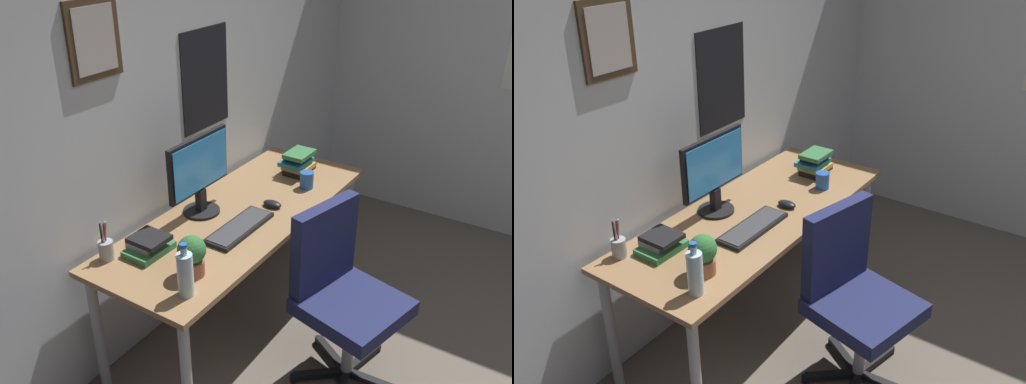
% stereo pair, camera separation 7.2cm
% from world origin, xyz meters
% --- Properties ---
extents(wall_back, '(4.40, 0.10, 2.60)m').
position_xyz_m(wall_back, '(-0.00, 2.15, 1.30)').
color(wall_back, silver).
rests_on(wall_back, ground_plane).
extents(desk, '(1.77, 0.68, 0.73)m').
position_xyz_m(desk, '(0.20, 1.73, 0.66)').
color(desk, '#936D47').
rests_on(desk, ground_plane).
extents(office_chair, '(0.58, 0.58, 0.95)m').
position_xyz_m(office_chair, '(0.14, 1.09, 0.53)').
color(office_chair, '#1E234C').
rests_on(office_chair, ground_plane).
extents(monitor, '(0.46, 0.20, 0.43)m').
position_xyz_m(monitor, '(0.09, 1.91, 0.97)').
color(monitor, black).
rests_on(monitor, desk).
extents(keyboard, '(0.43, 0.15, 0.03)m').
position_xyz_m(keyboard, '(0.05, 1.63, 0.75)').
color(keyboard, black).
rests_on(keyboard, desk).
extents(computer_mouse, '(0.06, 0.11, 0.04)m').
position_xyz_m(computer_mouse, '(0.35, 1.62, 0.75)').
color(computer_mouse, black).
rests_on(computer_mouse, desk).
extents(water_bottle, '(0.07, 0.07, 0.25)m').
position_xyz_m(water_bottle, '(-0.52, 1.52, 0.84)').
color(water_bottle, silver).
rests_on(water_bottle, desk).
extents(coffee_mug_near, '(0.12, 0.08, 0.10)m').
position_xyz_m(coffee_mug_near, '(0.66, 1.58, 0.78)').
color(coffee_mug_near, '#2659B2').
rests_on(coffee_mug_near, desk).
extents(potted_plant, '(0.13, 0.13, 0.19)m').
position_xyz_m(potted_plant, '(-0.39, 1.58, 0.84)').
color(potted_plant, brown).
rests_on(potted_plant, desk).
extents(pen_cup, '(0.07, 0.07, 0.20)m').
position_xyz_m(pen_cup, '(-0.51, 2.00, 0.79)').
color(pen_cup, '#9EA0A5').
rests_on(pen_cup, desk).
extents(book_stack_left, '(0.23, 0.17, 0.14)m').
position_xyz_m(book_stack_left, '(0.82, 1.72, 0.80)').
color(book_stack_left, black).
rests_on(book_stack_left, desk).
extents(book_stack_right, '(0.22, 0.17, 0.09)m').
position_xyz_m(book_stack_right, '(-0.36, 1.88, 0.77)').
color(book_stack_right, '#33723F').
rests_on(book_stack_right, desk).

